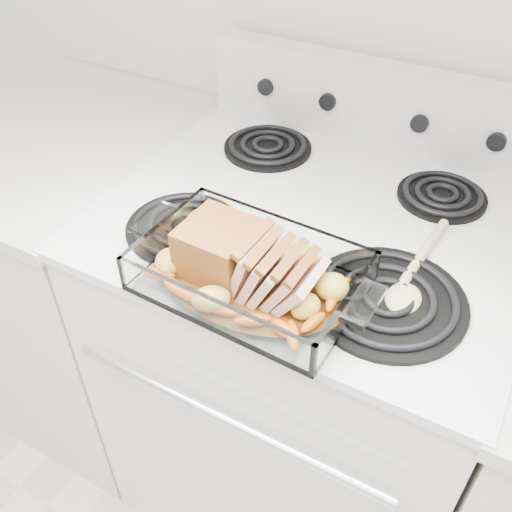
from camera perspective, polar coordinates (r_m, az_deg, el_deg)
The scene contains 6 objects.
electric_range at distance 1.39m, azimuth 4.84°, elevation -10.83°, with size 0.78×0.70×1.12m.
counter_left at distance 1.68m, azimuth -16.17°, elevation -2.15°, with size 0.58×0.68×0.93m.
baking_dish at distance 0.89m, azimuth -0.62°, elevation -2.19°, with size 0.34×0.22×0.07m.
pork_roast at distance 0.88m, azimuth -1.88°, elevation -0.19°, with size 0.23×0.11×0.09m.
roast_vegetables at distance 0.91m, azimuth 0.21°, elevation -0.45°, with size 0.33×0.18×0.04m.
wooden_spoon at distance 0.95m, azimuth 15.37°, elevation -2.13°, with size 0.06×0.26×0.02m.
Camera 1 is at (0.31, 0.85, 1.57)m, focal length 40.00 mm.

